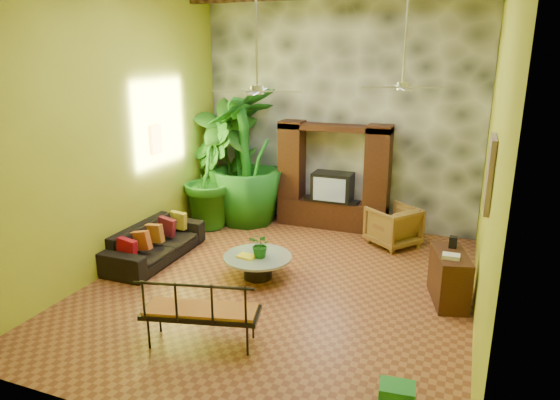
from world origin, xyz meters
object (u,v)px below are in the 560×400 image
at_px(coffee_table, 258,264).
at_px(iron_bench, 198,309).
at_px(ceiling_fan_front, 257,75).
at_px(tall_plant_c, 246,157).
at_px(sofa, 155,242).
at_px(wicker_armchair, 393,226).
at_px(tall_plant_b, 208,175).
at_px(entertainment_center, 333,185).
at_px(tall_plant_a, 227,161).
at_px(green_bin, 397,398).
at_px(side_console, 449,277).
at_px(ceiling_fan_back, 403,73).

relative_size(coffee_table, iron_bench, 0.72).
bearing_deg(ceiling_fan_front, tall_plant_c, 117.99).
height_order(sofa, wicker_armchair, wicker_armchair).
xyz_separation_m(tall_plant_b, iron_bench, (2.22, -4.27, -0.61)).
relative_size(entertainment_center, coffee_table, 2.07).
relative_size(sofa, tall_plant_c, 0.74).
bearing_deg(coffee_table, tall_plant_a, 125.80).
bearing_deg(green_bin, tall_plant_a, 131.91).
xyz_separation_m(tall_plant_b, green_bin, (4.82, -4.60, -0.98)).
height_order(wicker_armchair, green_bin, wicker_armchair).
relative_size(ceiling_fan_front, tall_plant_c, 0.62).
height_order(entertainment_center, sofa, entertainment_center).
xyz_separation_m(sofa, tall_plant_a, (0.21, 2.57, 1.05)).
height_order(wicker_armchair, side_console, side_console).
xyz_separation_m(wicker_armchair, tall_plant_b, (-4.00, -0.28, 0.75)).
height_order(sofa, tall_plant_c, tall_plant_c).
distance_m(ceiling_fan_back, tall_plant_b, 4.86).
xyz_separation_m(side_console, green_bin, (-0.35, -2.81, -0.23)).
xyz_separation_m(coffee_table, iron_bench, (0.12, -2.19, 0.28)).
xyz_separation_m(wicker_armchair, coffee_table, (-1.90, -2.36, -0.14)).
distance_m(entertainment_center, tall_plant_c, 2.00).
bearing_deg(tall_plant_a, sofa, -94.61).
height_order(entertainment_center, wicker_armchair, entertainment_center).
bearing_deg(coffee_table, ceiling_fan_back, 26.65).
height_order(tall_plant_a, coffee_table, tall_plant_a).
bearing_deg(wicker_armchair, green_bin, 47.72).
distance_m(tall_plant_a, tall_plant_b, 0.63).
distance_m(wicker_armchair, tall_plant_a, 3.93).
distance_m(ceiling_fan_back, sofa, 5.29).
relative_size(wicker_armchair, iron_bench, 0.54).
bearing_deg(sofa, wicker_armchair, -60.53).
bearing_deg(entertainment_center, tall_plant_b, -160.78).
bearing_deg(tall_plant_a, coffee_table, -54.20).
bearing_deg(ceiling_fan_front, entertainment_center, 86.76).
bearing_deg(tall_plant_b, entertainment_center, 19.22).
bearing_deg(ceiling_fan_back, tall_plant_a, 158.14).
bearing_deg(sofa, coffee_table, -92.09).
distance_m(sofa, green_bin, 5.48).
distance_m(tall_plant_a, tall_plant_c, 0.51).
xyz_separation_m(entertainment_center, ceiling_fan_back, (1.60, -1.94, 2.44)).
distance_m(ceiling_fan_front, side_console, 4.19).
bearing_deg(iron_bench, ceiling_fan_back, 44.77).
xyz_separation_m(coffee_table, green_bin, (2.73, -2.52, -0.09)).
bearing_deg(tall_plant_c, ceiling_fan_front, -62.01).
bearing_deg(tall_plant_a, ceiling_fan_back, -21.86).
distance_m(tall_plant_b, tall_plant_c, 0.94).
xyz_separation_m(tall_plant_a, green_bin, (4.63, -5.16, -1.21)).
bearing_deg(sofa, ceiling_fan_back, -77.22).
bearing_deg(side_console, green_bin, -112.01).
relative_size(coffee_table, side_console, 1.16).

